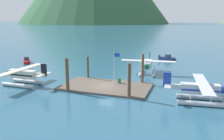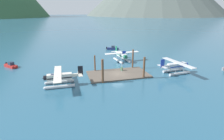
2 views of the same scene
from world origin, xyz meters
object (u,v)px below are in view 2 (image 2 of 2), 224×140
(seaplane_white_bow_right, at_px, (122,56))
(boat_red_open_west, at_px, (11,66))
(seaplane_cream_port_aft, at_px, (60,78))
(flagpole, at_px, (123,59))
(seaplane_silver_stbd_aft, at_px, (177,67))
(mooring_buoy, at_px, (49,81))
(fuel_drum, at_px, (122,69))
(boat_navy_open_north, at_px, (113,48))

(seaplane_white_bow_right, xyz_separation_m, boat_red_open_west, (-30.29, 2.04, -1.09))
(seaplane_cream_port_aft, bearing_deg, flagpole, 14.95)
(seaplane_white_bow_right, distance_m, seaplane_silver_stbd_aft, 16.69)
(seaplane_silver_stbd_aft, bearing_deg, mooring_buoy, 176.60)
(fuel_drum, bearing_deg, flagpole, -101.57)
(seaplane_white_bow_right, bearing_deg, boat_navy_open_north, 83.07)
(mooring_buoy, bearing_deg, flagpole, 5.21)
(boat_red_open_west, bearing_deg, seaplane_white_bow_right, -3.85)
(mooring_buoy, relative_size, seaplane_cream_port_aft, 0.07)
(seaplane_cream_port_aft, xyz_separation_m, boat_navy_open_north, (19.95, 31.73, -1.09))
(fuel_drum, xyz_separation_m, boat_navy_open_north, (5.15, 26.48, -0.25))
(fuel_drum, height_order, seaplane_silver_stbd_aft, seaplane_silver_stbd_aft)
(flagpole, bearing_deg, seaplane_cream_port_aft, -165.05)
(fuel_drum, distance_m, boat_red_open_west, 29.49)
(mooring_buoy, height_order, boat_red_open_west, boat_red_open_west)
(seaplane_white_bow_right, relative_size, seaplane_silver_stbd_aft, 1.00)
(flagpole, distance_m, seaplane_white_bow_right, 11.37)
(flagpole, bearing_deg, mooring_buoy, -174.79)
(boat_navy_open_north, bearing_deg, flagpole, -101.04)
(boat_red_open_west, relative_size, boat_navy_open_north, 0.90)
(fuel_drum, xyz_separation_m, boat_red_open_west, (-27.23, 11.32, -0.25))
(mooring_buoy, bearing_deg, boat_red_open_west, 125.89)
(seaplane_cream_port_aft, relative_size, boat_navy_open_north, 2.24)
(flagpole, xyz_separation_m, seaplane_silver_stbd_aft, (12.57, -3.26, -2.09))
(fuel_drum, distance_m, mooring_buoy, 17.19)
(boat_navy_open_north, bearing_deg, seaplane_cream_port_aft, -122.15)
(mooring_buoy, relative_size, boat_navy_open_north, 0.16)
(mooring_buoy, relative_size, seaplane_silver_stbd_aft, 0.07)
(fuel_drum, relative_size, boat_navy_open_north, 0.19)
(fuel_drum, relative_size, boat_red_open_west, 0.21)
(seaplane_silver_stbd_aft, distance_m, boat_red_open_west, 42.63)
(boat_navy_open_north, bearing_deg, seaplane_silver_stbd_aft, -77.09)
(boat_red_open_west, bearing_deg, fuel_drum, -22.57)
(seaplane_white_bow_right, xyz_separation_m, seaplane_cream_port_aft, (-17.86, -14.53, 0.00))
(mooring_buoy, distance_m, seaplane_silver_stbd_aft, 29.30)
(flagpole, distance_m, seaplane_silver_stbd_aft, 13.15)
(flagpole, height_order, boat_red_open_west, flagpole)
(seaplane_silver_stbd_aft, bearing_deg, seaplane_cream_port_aft, -178.69)
(seaplane_silver_stbd_aft, bearing_deg, fuel_drum, 159.34)
(fuel_drum, xyz_separation_m, seaplane_white_bow_right, (3.07, 9.28, 0.84))
(seaplane_cream_port_aft, bearing_deg, seaplane_white_bow_right, 39.14)
(mooring_buoy, xyz_separation_m, seaplane_white_bow_right, (20.00, 12.18, 1.21))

